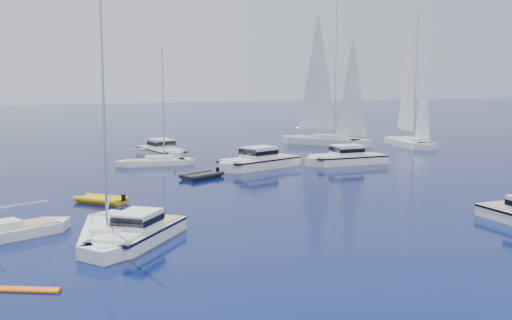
{
  "coord_description": "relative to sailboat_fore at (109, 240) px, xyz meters",
  "views": [
    {
      "loc": [
        -24.07,
        -23.11,
        8.97
      ],
      "look_at": [
        -4.1,
        25.1,
        2.2
      ],
      "focal_mm": 44.81,
      "sensor_mm": 36.0,
      "label": 1
    }
  ],
  "objects": [
    {
      "name": "motor_cruiser_left",
      "position": [
        1.31,
        -1.21,
        0.0
      ],
      "size": [
        7.39,
        8.12,
        2.21
      ],
      "primitive_type": null,
      "rotation": [
        0.0,
        0.0,
        2.44
      ],
      "color": "white",
      "rests_on": "ground"
    },
    {
      "name": "motor_cruiser_centre",
      "position": [
        28.05,
        22.17,
        0.0
      ],
      "size": [
        9.79,
        3.04,
        2.56
      ],
      "primitive_type": null,
      "rotation": [
        0.0,
        0.0,
        1.58
      ],
      "color": "white",
      "rests_on": "ground"
    },
    {
      "name": "motor_cruiser_distant",
      "position": [
        18.45,
        22.89,
        0.0
      ],
      "size": [
        10.88,
        6.84,
        2.74
      ],
      "primitive_type": null,
      "rotation": [
        0.0,
        0.0,
        1.95
      ],
      "color": "white",
      "rests_on": "ground"
    },
    {
      "name": "motor_cruiser_horizon",
      "position": [
        12.08,
        35.79,
        0.0
      ],
      "size": [
        4.52,
        10.1,
        2.56
      ],
      "primitive_type": null,
      "rotation": [
        0.0,
        0.0,
        3.3
      ],
      "color": "silver",
      "rests_on": "ground"
    },
    {
      "name": "sailboat_fore",
      "position": [
        0.0,
        0.0,
        0.0
      ],
      "size": [
        5.01,
        11.01,
        15.67
      ],
      "primitive_type": null,
      "rotation": [
        0.0,
        0.0,
        2.92
      ],
      "color": "white",
      "rests_on": "ground"
    },
    {
      "name": "sailboat_mid_l",
      "position": [
        -5.52,
        2.61,
        0.0
      ],
      "size": [
        9.16,
        5.63,
        13.17
      ],
      "primitive_type": null,
      "rotation": [
        0.0,
        0.0,
        1.97
      ],
      "color": "silver",
      "rests_on": "ground"
    },
    {
      "name": "sailboat_centre",
      "position": [
        9.69,
        28.97,
        0.0
      ],
      "size": [
        8.74,
        3.0,
        12.6
      ],
      "primitive_type": null,
      "rotation": [
        0.0,
        0.0,
        4.62
      ],
      "color": "white",
      "rests_on": "ground"
    },
    {
      "name": "sailboat_sails_r",
      "position": [
        35.52,
        40.1,
        0.0
      ],
      "size": [
        11.06,
        13.23,
        20.26
      ],
      "primitive_type": null,
      "rotation": [
        0.0,
        0.0,
        3.78
      ],
      "color": "silver",
      "rests_on": "ground"
    },
    {
      "name": "sailboat_sails_far",
      "position": [
        44.84,
        34.24,
        0.0
      ],
      "size": [
        4.96,
        12.58,
        18.0
      ],
      "primitive_type": null,
      "rotation": [
        0.0,
        0.0,
        2.99
      ],
      "color": "white",
      "rests_on": "ground"
    },
    {
      "name": "tender_yellow",
      "position": [
        1.34,
        10.99,
        0.0
      ],
      "size": [
        4.18,
        4.26,
        0.95
      ],
      "primitive_type": null,
      "rotation": [
        0.0,
        0.0,
        0.75
      ],
      "color": "#E8A90D",
      "rests_on": "ground"
    },
    {
      "name": "tender_grey_far",
      "position": [
        11.5,
        19.09,
        0.0
      ],
      "size": [
        4.74,
        3.97,
        0.95
      ],
      "primitive_type": null,
      "rotation": [
        0.0,
        0.0,
        2.07
      ],
      "color": "black",
      "rests_on": "ground"
    },
    {
      "name": "kayak_orange",
      "position": [
        -4.85,
        -7.14,
        0.0
      ],
      "size": [
        3.23,
        2.04,
        0.3
      ],
      "primitive_type": null,
      "rotation": [
        0.0,
        0.0,
        1.09
      ],
      "color": "#EC600B",
      "rests_on": "ground"
    }
  ]
}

